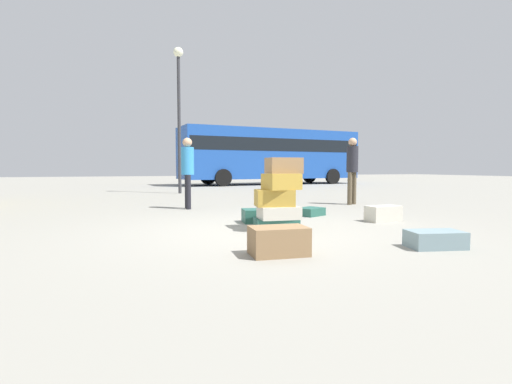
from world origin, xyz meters
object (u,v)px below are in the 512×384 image
at_px(person_bearded_onlooker, 188,167).
at_px(parked_bus, 271,153).
at_px(suitcase_teal_behind_tower, 260,216).
at_px(person_tourist_with_camera, 352,165).
at_px(suitcase_brown_white_trunk, 279,241).
at_px(suitcase_cream_foreground_far, 383,213).
at_px(suitcase_tower, 279,197).
at_px(suitcase_teal_left_side, 310,212).
at_px(lamp_post, 179,97).
at_px(suitcase_slate_foreground_near, 435,239).

relative_size(person_bearded_onlooker, parked_bus, 0.15).
height_order(suitcase_teal_behind_tower, person_tourist_with_camera, person_tourist_with_camera).
height_order(person_bearded_onlooker, person_tourist_with_camera, person_tourist_with_camera).
xyz_separation_m(suitcase_brown_white_trunk, person_tourist_with_camera, (4.16, 4.73, 0.89)).
bearing_deg(suitcase_cream_foreground_far, suitcase_teal_behind_tower, 159.64).
height_order(suitcase_tower, suitcase_brown_white_trunk, suitcase_tower).
xyz_separation_m(suitcase_brown_white_trunk, suitcase_teal_left_side, (2.01, 3.00, -0.08)).
height_order(suitcase_teal_left_side, lamp_post, lamp_post).
bearing_deg(person_bearded_onlooker, person_tourist_with_camera, 88.02).
xyz_separation_m(suitcase_tower, lamp_post, (-0.07, 9.16, 3.09)).
bearing_deg(suitcase_cream_foreground_far, parked_bus, 71.13).
height_order(suitcase_tower, suitcase_teal_behind_tower, suitcase_tower).
height_order(suitcase_teal_behind_tower, suitcase_slate_foreground_near, suitcase_teal_behind_tower).
relative_size(suitcase_teal_left_side, person_tourist_with_camera, 0.29).
distance_m(suitcase_tower, suitcase_teal_behind_tower, 0.99).
relative_size(suitcase_teal_left_side, parked_bus, 0.05).
bearing_deg(person_tourist_with_camera, suitcase_slate_foreground_near, 40.34).
distance_m(suitcase_cream_foreground_far, parked_bus, 15.75).
relative_size(suitcase_teal_behind_tower, person_tourist_with_camera, 0.34).
distance_m(suitcase_tower, lamp_post, 9.67).
relative_size(suitcase_tower, suitcase_teal_left_side, 2.23).
xyz_separation_m(suitcase_cream_foreground_far, parked_bus, (4.05, 15.12, 1.69)).
relative_size(suitcase_brown_white_trunk, suitcase_teal_left_side, 1.24).
relative_size(suitcase_cream_foreground_far, suitcase_teal_behind_tower, 1.06).
bearing_deg(suitcase_teal_left_side, suitcase_tower, -157.24).
bearing_deg(suitcase_brown_white_trunk, suitcase_tower, 71.80).
distance_m(suitcase_brown_white_trunk, parked_bus, 18.38).
bearing_deg(lamp_post, suitcase_tower, -89.54).
xyz_separation_m(suitcase_tower, person_tourist_with_camera, (3.49, 3.17, 0.53)).
xyz_separation_m(suitcase_cream_foreground_far, suitcase_slate_foreground_near, (-0.93, -2.13, -0.04)).
height_order(suitcase_brown_white_trunk, suitcase_slate_foreground_near, suitcase_brown_white_trunk).
bearing_deg(suitcase_tower, parked_bus, 67.93).
bearing_deg(person_bearded_onlooker, suitcase_brown_white_trunk, 4.71).
height_order(suitcase_tower, suitcase_teal_left_side, suitcase_tower).
distance_m(suitcase_cream_foreground_far, suitcase_slate_foreground_near, 2.33).
relative_size(suitcase_teal_behind_tower, lamp_post, 0.11).
relative_size(suitcase_tower, person_bearded_onlooker, 0.68).
bearing_deg(lamp_post, parked_bus, 44.60).
relative_size(suitcase_tower, suitcase_brown_white_trunk, 1.80).
bearing_deg(suitcase_cream_foreground_far, person_bearded_onlooker, 127.71).
height_order(suitcase_teal_left_side, person_bearded_onlooker, person_bearded_onlooker).
relative_size(suitcase_tower, person_tourist_with_camera, 0.64).
bearing_deg(parked_bus, suitcase_tower, -116.96).
bearing_deg(suitcase_teal_left_side, suitcase_slate_foreground_near, -115.85).
xyz_separation_m(person_tourist_with_camera, parked_bus, (2.75, 12.22, 0.79)).
bearing_deg(person_bearded_onlooker, suitcase_tower, 15.75).
relative_size(suitcase_cream_foreground_far, person_bearded_onlooker, 0.37).
distance_m(suitcase_brown_white_trunk, person_tourist_with_camera, 6.36).
bearing_deg(lamp_post, suitcase_teal_left_side, -79.70).
bearing_deg(suitcase_brown_white_trunk, suitcase_slate_foreground_near, -3.77).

